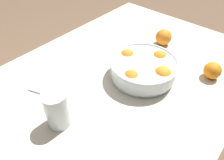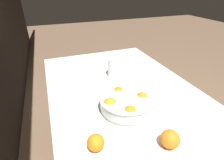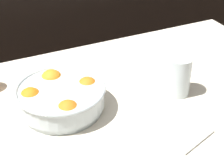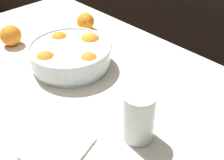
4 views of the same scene
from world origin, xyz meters
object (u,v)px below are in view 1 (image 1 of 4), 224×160
fruit_bowl (144,68)px  orange_loose_near_bowl (212,71)px  orange_loose_front (164,37)px  juice_glass (57,111)px

fruit_bowl → orange_loose_near_bowl: (-0.19, 0.22, -0.01)m
fruit_bowl → orange_loose_near_bowl: bearing=130.7°
orange_loose_front → orange_loose_near_bowl: bearing=72.1°
orange_loose_near_bowl → fruit_bowl: bearing=-49.3°
fruit_bowl → juice_glass: size_ratio=2.08×
fruit_bowl → orange_loose_near_bowl: fruit_bowl is taller
juice_glass → orange_loose_front: size_ratio=1.69×
juice_glass → orange_loose_near_bowl: juice_glass is taller
orange_loose_near_bowl → orange_loose_front: 0.30m
juice_glass → orange_loose_front: 0.66m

